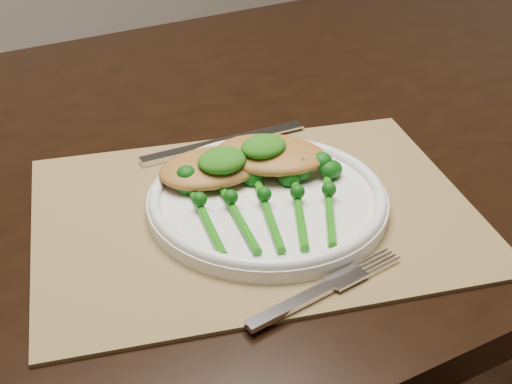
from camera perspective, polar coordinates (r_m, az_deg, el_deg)
dining_table at (r=1.16m, az=-3.01°, el=-12.29°), size 1.70×1.09×0.75m
placemat at (r=0.79m, az=-0.11°, el=-1.67°), size 0.57×0.50×0.00m
dinner_plate at (r=0.79m, az=0.93°, el=-0.55°), size 0.27×0.27×0.02m
knife at (r=0.91m, az=-3.83°, el=3.69°), size 0.22×0.05×0.01m
fork at (r=0.68m, az=6.34°, el=-7.28°), size 0.18×0.02×0.01m
chicken_fillet_left at (r=0.81m, az=-3.51°, el=1.98°), size 0.14×0.11×0.03m
chicken_fillet_right at (r=0.82m, az=1.11°, el=3.03°), size 0.16×0.16×0.03m
pesto_dollop_left at (r=0.80m, az=-2.72°, el=2.55°), size 0.06×0.05×0.02m
pesto_dollop_right at (r=0.81m, az=0.61°, el=3.67°), size 0.05×0.05×0.02m
broccolini_bundle at (r=0.75m, az=0.96°, el=-1.61°), size 0.22×0.23×0.04m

